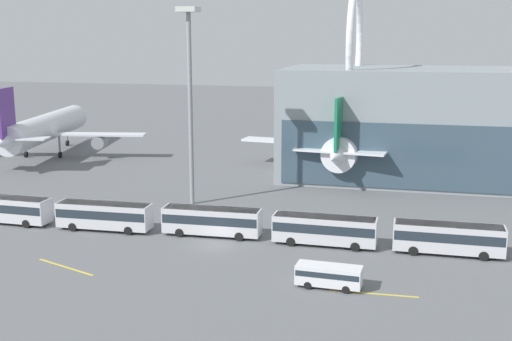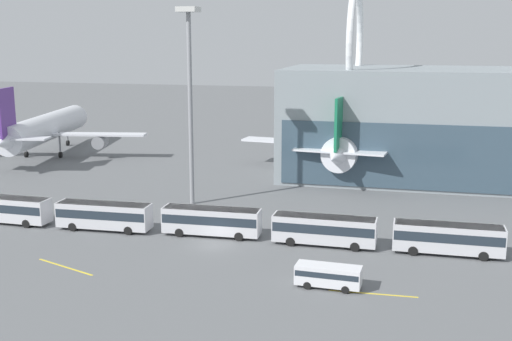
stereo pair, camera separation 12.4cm
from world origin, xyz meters
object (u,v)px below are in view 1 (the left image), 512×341
Objects in this scene: shuttle_bus_1 at (104,214)px; service_van_foreground at (329,274)px; shuttle_bus_2 at (212,220)px; floodlight_mast at (190,78)px; airliner_at_gate_far at (361,140)px; shuttle_bus_4 at (448,237)px; shuttle_bus_3 at (324,228)px; shuttle_bus_0 at (6,208)px; airliner_at_gate_near at (43,129)px.

shuttle_bus_1 reaches higher than service_van_foreground.
shuttle_bus_2 is 0.43× the size of floodlight_mast.
shuttle_bus_4 is (12.40, -41.27, -3.28)m from airliner_at_gate_far.
shuttle_bus_4 is at bearing 1.21° from shuttle_bus_3.
service_van_foreground is (40.50, -11.06, -0.68)m from shuttle_bus_0.
airliner_at_gate_near is 79.19m from service_van_foreground.
airliner_at_gate_far reaches higher than shuttle_bus_1.
shuttle_bus_4 is at bearing -0.72° from shuttle_bus_1.
shuttle_bus_2 is (12.83, 0.86, 0.00)m from shuttle_bus_1.
shuttle_bus_3 is (58.16, -39.61, -3.40)m from airliner_at_gate_near.
shuttle_bus_0 is 12.83m from shuttle_bus_1.
airliner_at_gate_far is 49.45m from shuttle_bus_1.
airliner_at_gate_near is 3.53× the size of shuttle_bus_3.
shuttle_bus_2 is 12.84m from shuttle_bus_3.
shuttle_bus_4 is at bearing -129.68° from airliner_at_gate_near.
shuttle_bus_2 is 25.67m from shuttle_bus_4.
shuttle_bus_1 is 38.50m from shuttle_bus_4.
shuttle_bus_2 is 1.87× the size of service_van_foreground.
service_van_foreground is 0.23× the size of floodlight_mast.
airliner_at_gate_far is at bearing 56.44° from shuttle_bus_1.
airliner_at_gate_near is 3.52× the size of shuttle_bus_0.
floodlight_mast is (-32.56, 13.26, 14.95)m from shuttle_bus_4.
shuttle_bus_1 is at bearing -179.28° from shuttle_bus_4.
shuttle_bus_0 is 51.34m from shuttle_bus_4.
airliner_at_gate_far is at bearing 48.55° from shuttle_bus_0.
airliner_at_gate_far is 41.49m from shuttle_bus_3.
floodlight_mast is (5.94, 13.87, 14.95)m from shuttle_bus_1.
floodlight_mast is (18.78, 14.01, 14.95)m from shuttle_bus_0.
shuttle_bus_4 is 0.43× the size of floodlight_mast.
service_van_foreground is (2.00, -11.72, -0.68)m from shuttle_bus_3.
shuttle_bus_4 is (12.83, 0.09, 0.00)m from shuttle_bus_3.
shuttle_bus_1 and shuttle_bus_2 have the same top height.
shuttle_bus_2 is (-13.26, -41.01, -3.28)m from airliner_at_gate_far.
shuttle_bus_1 is 0.43× the size of floodlight_mast.
airliner_at_gate_far is 3.70× the size of shuttle_bus_4.
airliner_at_gate_near reaches higher than shuttle_bus_1.
airliner_at_gate_far reaches higher than shuttle_bus_3.
shuttle_bus_3 reaches higher than service_van_foreground.
shuttle_bus_1 is at bearing -19.11° from service_van_foreground.
shuttle_bus_0 is at bearing -179.41° from shuttle_bus_2.
airliner_at_gate_far is at bearing -85.38° from service_van_foreground.
floodlight_mast is at bearing 65.17° from shuttle_bus_1.
shuttle_bus_2 and shuttle_bus_4 have the same top height.
service_van_foreground is (27.66, -11.20, -0.68)m from shuttle_bus_1.
airliner_at_gate_near is at bearing -37.54° from service_van_foreground.
shuttle_bus_3 is (38.50, 0.66, 0.00)m from shuttle_bus_0.
airliner_at_gate_near reaches higher than airliner_at_gate_far.
airliner_at_gate_near is 1.52× the size of floodlight_mast.
shuttle_bus_1 is 1.00× the size of shuttle_bus_3.
airliner_at_gate_near is at bearing 98.80° from airliner_at_gate_far.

